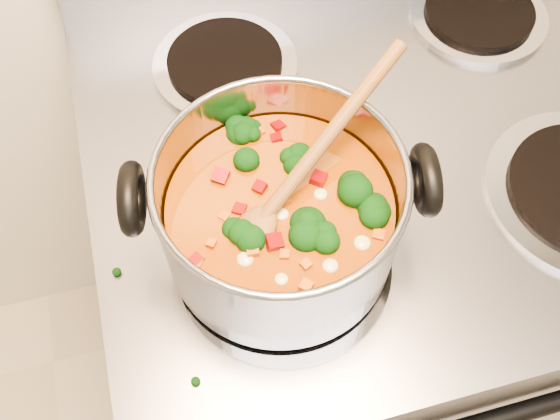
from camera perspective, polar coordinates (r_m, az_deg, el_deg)
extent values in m
cube|color=gray|center=(1.22, 6.94, -5.84)|extent=(0.79, 0.69, 0.92)
cylinder|color=#A5A5AD|center=(0.70, 0.43, -5.00)|extent=(0.24, 0.24, 0.01)
cylinder|color=black|center=(0.70, 0.43, -4.71)|extent=(0.19, 0.19, 0.01)
cylinder|color=#A5A5AD|center=(0.88, -5.04, 13.09)|extent=(0.20, 0.20, 0.01)
cylinder|color=black|center=(0.88, -5.08, 13.45)|extent=(0.16, 0.16, 0.01)
cylinder|color=#A5A5AD|center=(0.99, 17.66, 16.61)|extent=(0.20, 0.20, 0.01)
cylinder|color=black|center=(0.99, 17.78, 16.94)|extent=(0.16, 0.16, 0.01)
cylinder|color=gray|center=(0.64, 0.00, -0.22)|extent=(0.25, 0.25, 0.13)
torus|color=gray|center=(0.59, 0.00, 3.08)|extent=(0.25, 0.25, 0.01)
cylinder|color=#973F0D|center=(0.67, 0.00, -1.35)|extent=(0.23, 0.23, 0.08)
torus|color=black|center=(0.62, -13.37, 1.04)|extent=(0.03, 0.08, 0.08)
torus|color=black|center=(0.63, 13.15, 2.71)|extent=(0.03, 0.08, 0.08)
ellipsoid|color=black|center=(0.65, -8.69, 1.73)|extent=(0.04, 0.04, 0.03)
ellipsoid|color=black|center=(0.68, -2.02, 7.35)|extent=(0.04, 0.04, 0.03)
ellipsoid|color=black|center=(0.63, 4.51, 0.26)|extent=(0.04, 0.04, 0.03)
ellipsoid|color=black|center=(0.66, -2.60, 4.85)|extent=(0.04, 0.04, 0.03)
ellipsoid|color=black|center=(0.64, -4.96, 1.99)|extent=(0.04, 0.04, 0.03)
ellipsoid|color=black|center=(0.62, -0.73, -0.97)|extent=(0.04, 0.04, 0.03)
ellipsoid|color=black|center=(0.67, 2.31, 6.19)|extent=(0.04, 0.04, 0.03)
ellipsoid|color=black|center=(0.62, 7.80, -2.40)|extent=(0.04, 0.04, 0.03)
ellipsoid|color=black|center=(0.62, -0.32, -1.04)|extent=(0.04, 0.04, 0.03)
ellipsoid|color=black|center=(0.63, 3.56, 1.04)|extent=(0.04, 0.04, 0.03)
ellipsoid|color=black|center=(0.60, -6.39, -5.52)|extent=(0.04, 0.04, 0.03)
ellipsoid|color=maroon|center=(0.64, -3.19, 1.22)|extent=(0.01, 0.01, 0.01)
ellipsoid|color=maroon|center=(0.67, -4.94, 5.59)|extent=(0.01, 0.01, 0.01)
ellipsoid|color=maroon|center=(0.61, -7.04, -3.85)|extent=(0.01, 0.01, 0.01)
ellipsoid|color=maroon|center=(0.61, -7.29, -3.77)|extent=(0.01, 0.01, 0.01)
ellipsoid|color=maroon|center=(0.65, 5.81, 3.36)|extent=(0.01, 0.01, 0.01)
ellipsoid|color=maroon|center=(0.67, -2.36, 5.18)|extent=(0.01, 0.01, 0.01)
ellipsoid|color=maroon|center=(0.60, 5.13, -5.96)|extent=(0.01, 0.01, 0.01)
ellipsoid|color=maroon|center=(0.61, 5.38, -3.78)|extent=(0.01, 0.01, 0.01)
ellipsoid|color=maroon|center=(0.64, 0.96, 2.63)|extent=(0.01, 0.01, 0.01)
ellipsoid|color=maroon|center=(0.61, -7.70, -4.68)|extent=(0.01, 0.01, 0.01)
ellipsoid|color=maroon|center=(0.61, -3.82, -2.36)|extent=(0.01, 0.01, 0.01)
ellipsoid|color=maroon|center=(0.60, 6.49, -5.62)|extent=(0.01, 0.01, 0.01)
ellipsoid|color=#BD4E0A|center=(0.63, 0.94, 0.22)|extent=(0.01, 0.01, 0.01)
ellipsoid|color=#BD4E0A|center=(0.64, 1.27, 2.13)|extent=(0.01, 0.01, 0.01)
ellipsoid|color=#BD4E0A|center=(0.67, -1.98, 6.17)|extent=(0.01, 0.01, 0.01)
ellipsoid|color=#BD4E0A|center=(0.63, 6.72, 0.31)|extent=(0.01, 0.01, 0.01)
ellipsoid|color=#BD4E0A|center=(0.64, -4.26, 2.00)|extent=(0.01, 0.01, 0.01)
ellipsoid|color=#BD4E0A|center=(0.65, -7.51, 2.44)|extent=(0.01, 0.01, 0.01)
ellipsoid|color=#BD4E0A|center=(0.59, -2.23, -6.31)|extent=(0.01, 0.01, 0.01)
ellipsoid|color=#BD4E0A|center=(0.59, -3.64, -7.63)|extent=(0.01, 0.01, 0.01)
ellipsoid|color=#BD4E0A|center=(0.61, -1.91, -2.28)|extent=(0.01, 0.01, 0.01)
ellipsoid|color=#BD4E0A|center=(0.64, 6.39, 0.78)|extent=(0.01, 0.01, 0.01)
ellipsoid|color=#BD4E0A|center=(0.68, 0.99, 6.54)|extent=(0.01, 0.01, 0.01)
ellipsoid|color=beige|center=(0.69, -1.59, 7.61)|extent=(0.02, 0.02, 0.01)
ellipsoid|color=beige|center=(0.63, 5.50, -0.12)|extent=(0.02, 0.02, 0.01)
ellipsoid|color=beige|center=(0.63, 7.11, -0.56)|extent=(0.02, 0.02, 0.01)
ellipsoid|color=beige|center=(0.61, -3.39, -3.30)|extent=(0.02, 0.02, 0.01)
ellipsoid|color=beige|center=(0.62, -0.84, -1.33)|extent=(0.02, 0.02, 0.01)
ellipsoid|color=beige|center=(0.62, 1.79, -1.88)|extent=(0.02, 0.02, 0.01)
ellipsoid|color=beige|center=(0.67, -1.34, 6.18)|extent=(0.02, 0.02, 0.01)
ellipsoid|color=beige|center=(0.66, 7.48, 3.98)|extent=(0.02, 0.02, 0.01)
ellipsoid|color=brown|center=(0.62, -2.75, -2.34)|extent=(0.08, 0.08, 0.04)
cylinder|color=brown|center=(0.63, 4.28, 6.53)|extent=(0.20, 0.15, 0.10)
ellipsoid|color=black|center=(0.79, 4.37, 5.19)|extent=(0.01, 0.01, 0.01)
ellipsoid|color=black|center=(0.66, -6.04, -17.31)|extent=(0.01, 0.01, 0.01)
ellipsoid|color=black|center=(0.77, 7.89, 3.46)|extent=(0.01, 0.01, 0.01)
ellipsoid|color=black|center=(0.75, 13.07, -1.27)|extent=(0.01, 0.01, 0.01)
ellipsoid|color=black|center=(0.65, 1.03, -18.65)|extent=(0.01, 0.01, 0.01)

